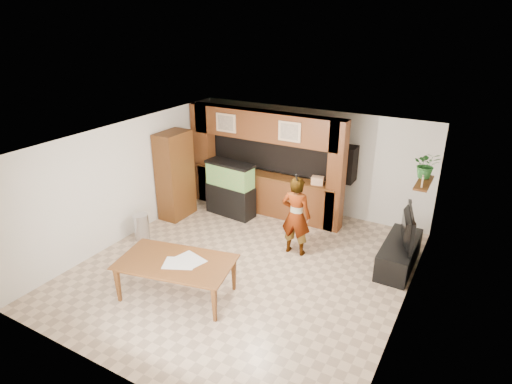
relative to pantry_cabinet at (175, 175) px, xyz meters
The scene contains 21 objects.
floor 3.16m from the pantry_cabinet, 24.69° to the right, with size 6.50×6.50×0.00m, color tan.
ceiling 3.34m from the pantry_cabinet, 24.69° to the right, with size 6.50×6.50×0.00m, color white.
wall_back 3.37m from the pantry_cabinet, 36.65° to the left, with size 6.00×6.00×0.00m, color silver.
wall_left 1.30m from the pantry_cabinet, 103.59° to the right, with size 6.50×6.50×0.00m, color silver.
wall_right 5.84m from the pantry_cabinet, 12.29° to the right, with size 6.50×6.50×0.00m, color silver.
partition 2.25m from the pantry_cabinet, 38.54° to the left, with size 4.20×0.99×2.60m.
wall_clock 0.90m from the pantry_cabinet, 137.74° to the right, with size 0.05×0.25×0.25m.
wall_shelf 5.63m from the pantry_cabinet, ahead, with size 0.25×0.90×0.04m, color brown.
pantry_cabinet is the anchor object (origin of this frame).
trash_can 1.58m from the pantry_cabinet, 85.71° to the right, with size 0.33×0.33×0.61m, color #B2B2B7.
aquarium 1.39m from the pantry_cabinet, 32.11° to the left, with size 1.24×0.46×1.37m.
tv_stand 5.42m from the pantry_cabinet, ahead, with size 0.59×1.61×0.54m, color black.
television 5.36m from the pantry_cabinet, ahead, with size 1.19×0.16×0.69m, color black.
photo_frame 5.62m from the pantry_cabinet, ahead, with size 0.03×0.15×0.20m, color tan.
potted_plant 5.68m from the pantry_cabinet, ahead, with size 0.48×0.42×0.53m, color #2A692C.
person 3.34m from the pantry_cabinet, ahead, with size 0.62×0.41×1.71m, color tan.
microphone 3.46m from the pantry_cabinet, ahead, with size 0.04×0.04×0.16m, color black.
dining_table 3.48m from the pantry_cabinet, 51.28° to the right, with size 2.01×1.12×0.71m, color brown.
newspaper_a 3.40m from the pantry_cabinet, 46.85° to the right, with size 0.53×0.39×0.01m, color silver.
newspaper_b 3.47m from the pantry_cabinet, 49.89° to the right, with size 0.54×0.39×0.01m, color silver.
counter_box 3.43m from the pantry_cabinet, 20.64° to the left, with size 0.28×0.18×0.18m, color tan.
Camera 1 is at (3.78, -6.26, 4.69)m, focal length 30.00 mm.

